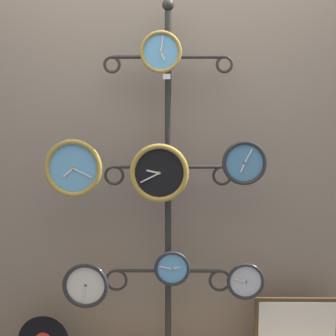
# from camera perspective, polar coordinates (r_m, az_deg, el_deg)

# --- Properties ---
(shop_wall) EXTENTS (4.40, 0.04, 2.80)m
(shop_wall) POSITION_cam_1_polar(r_m,az_deg,el_deg) (2.75, 0.05, 5.09)
(shop_wall) COLOR gray
(shop_wall) RESTS_ON ground_plane
(display_stand) EXTENTS (0.72, 0.32, 2.09)m
(display_stand) POSITION_cam_1_polar(r_m,az_deg,el_deg) (2.68, 0.01, -8.43)
(display_stand) COLOR #282623
(display_stand) RESTS_ON ground_plane
(clock_top_center) EXTENTS (0.22, 0.04, 0.22)m
(clock_top_center) POSITION_cam_1_polar(r_m,az_deg,el_deg) (2.50, -0.87, 13.96)
(clock_top_center) COLOR #60A8DB
(clock_middle_left) EXTENTS (0.31, 0.04, 0.31)m
(clock_middle_left) POSITION_cam_1_polar(r_m,az_deg,el_deg) (2.54, -11.47, -0.02)
(clock_middle_left) COLOR #60A8DB
(clock_middle_center) EXTENTS (0.32, 0.04, 0.32)m
(clock_middle_center) POSITION_cam_1_polar(r_m,az_deg,el_deg) (2.50, -1.07, -0.61)
(clock_middle_center) COLOR black
(clock_middle_right) EXTENTS (0.24, 0.04, 0.24)m
(clock_middle_right) POSITION_cam_1_polar(r_m,az_deg,el_deg) (2.51, 9.29, 0.63)
(clock_middle_right) COLOR #4C84B2
(clock_bottom_left) EXTENTS (0.26, 0.04, 0.26)m
(clock_bottom_left) POSITION_cam_1_polar(r_m,az_deg,el_deg) (2.70, -10.00, -13.91)
(clock_bottom_left) COLOR silver
(clock_bottom_center) EXTENTS (0.20, 0.04, 0.20)m
(clock_bottom_center) POSITION_cam_1_polar(r_m,az_deg,el_deg) (2.65, 0.52, -12.13)
(clock_bottom_center) COLOR #60A8DB
(clock_bottom_right) EXTENTS (0.21, 0.04, 0.21)m
(clock_bottom_right) POSITION_cam_1_polar(r_m,az_deg,el_deg) (2.71, 9.43, -13.45)
(clock_bottom_right) COLOR silver
(picture_frame) EXTENTS (0.48, 0.02, 0.37)m
(picture_frame) POSITION_cam_1_polar(r_m,az_deg,el_deg) (2.93, 15.39, -18.42)
(picture_frame) COLOR #4C381E
(picture_frame) RESTS_ON low_shelf
(price_tag_upper) EXTENTS (0.04, 0.00, 0.03)m
(price_tag_upper) POSITION_cam_1_polar(r_m,az_deg,el_deg) (2.49, -0.16, 11.10)
(price_tag_upper) COLOR white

